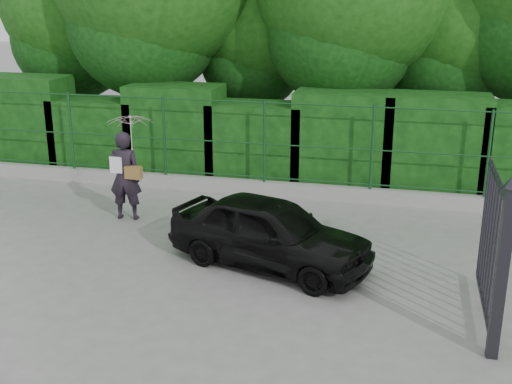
# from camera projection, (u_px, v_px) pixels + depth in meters

# --- Properties ---
(ground) EXTENTS (80.00, 80.00, 0.00)m
(ground) POSITION_uv_depth(u_px,v_px,m) (176.00, 278.00, 10.11)
(ground) COLOR gray
(kerb) EXTENTS (14.00, 0.25, 0.30)m
(kerb) POSITION_uv_depth(u_px,v_px,m) (247.00, 187.00, 14.23)
(kerb) COLOR #9E9E99
(kerb) RESTS_ON ground
(fence) EXTENTS (14.13, 0.06, 1.80)m
(fence) POSITION_uv_depth(u_px,v_px,m) (256.00, 141.00, 13.86)
(fence) COLOR #133F1C
(fence) RESTS_ON kerb
(hedge) EXTENTS (14.20, 1.20, 2.28)m
(hedge) POSITION_uv_depth(u_px,v_px,m) (258.00, 138.00, 14.88)
(hedge) COLOR black
(hedge) RESTS_ON ground
(gate) EXTENTS (0.22, 2.33, 2.36)m
(gate) POSITION_uv_depth(u_px,v_px,m) (498.00, 254.00, 8.05)
(gate) COLOR #232329
(gate) RESTS_ON ground
(woman) EXTENTS (0.94, 0.90, 2.08)m
(woman) POSITION_uv_depth(u_px,v_px,m) (128.00, 153.00, 12.34)
(woman) COLOR black
(woman) RESTS_ON ground
(car) EXTENTS (3.67, 2.36, 1.16)m
(car) POSITION_uv_depth(u_px,v_px,m) (270.00, 232.00, 10.42)
(car) COLOR black
(car) RESTS_ON ground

